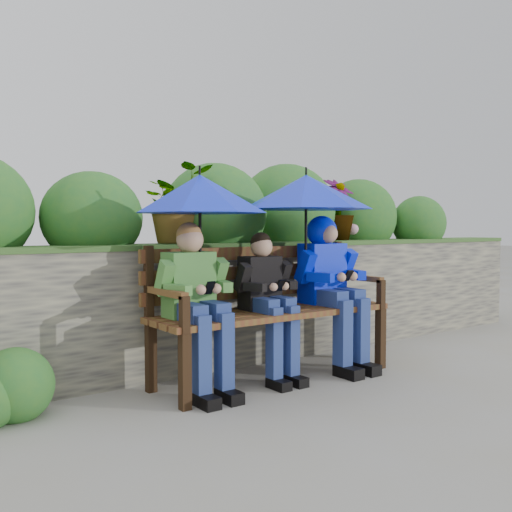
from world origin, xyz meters
TOP-DOWN VIEW (x-y plane):
  - ground at (0.00, 0.00)m, footprint 60.00×60.00m
  - garden_backdrop at (0.02, 1.60)m, footprint 8.00×2.84m
  - park_bench at (0.19, 0.21)m, footprint 1.96×0.57m
  - boy_left at (-0.50, 0.11)m, footprint 0.51×0.58m
  - boy_middle at (0.12, 0.12)m, footprint 0.45×0.52m
  - boy_right at (0.77, 0.12)m, footprint 0.55×0.66m
  - umbrella_left at (-0.44, 0.16)m, footprint 0.94×0.94m
  - umbrella_right at (0.53, 0.16)m, footprint 1.05×1.05m

SIDE VIEW (x-z plane):
  - ground at x=0.00m, z-range 0.00..0.00m
  - park_bench at x=0.19m, z-range 0.07..1.10m
  - garden_backdrop at x=0.02m, z-range -0.29..1.51m
  - boy_middle at x=0.12m, z-range 0.09..1.21m
  - boy_left at x=-0.50m, z-range 0.08..1.28m
  - boy_right at x=0.77m, z-range 0.13..1.38m
  - umbrella_left at x=-0.44m, z-range 0.98..1.81m
  - umbrella_right at x=0.53m, z-range 1.01..1.87m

